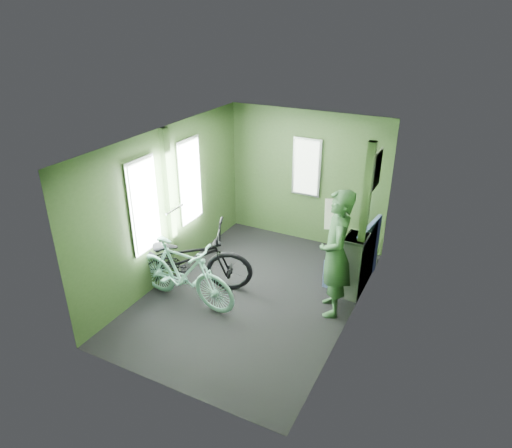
# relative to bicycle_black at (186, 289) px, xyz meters

# --- Properties ---
(room) EXTENTS (4.00, 4.02, 2.31)m
(room) POSITION_rel_bicycle_black_xyz_m (0.92, 0.34, 1.44)
(room) COLOR black
(room) RESTS_ON ground
(bicycle_black) EXTENTS (2.16, 1.52, 1.14)m
(bicycle_black) POSITION_rel_bicycle_black_xyz_m (0.00, 0.00, 0.00)
(bicycle_black) COLOR black
(bicycle_black) RESTS_ON ground
(bicycle_mint) EXTENTS (1.67, 0.65, 1.03)m
(bicycle_mint) POSITION_rel_bicycle_black_xyz_m (0.20, -0.29, 0.00)
(bicycle_mint) COLOR #86D1BE
(bicycle_mint) RESTS_ON ground
(passenger) EXTENTS (0.64, 0.79, 1.77)m
(passenger) POSITION_rel_bicycle_black_xyz_m (2.09, 0.47, 0.89)
(passenger) COLOR #2D5330
(passenger) RESTS_ON ground
(waste_box) EXTENTS (0.27, 0.38, 0.93)m
(waste_box) POSITION_rel_bicycle_black_xyz_m (2.22, 0.98, 0.47)
(waste_box) COLOR gray
(waste_box) RESTS_ON ground
(bench_seat) EXTENTS (0.59, 0.94, 0.95)m
(bench_seat) POSITION_rel_bicycle_black_xyz_m (2.11, 1.39, 0.28)
(bench_seat) COLOR navy
(bench_seat) RESTS_ON ground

